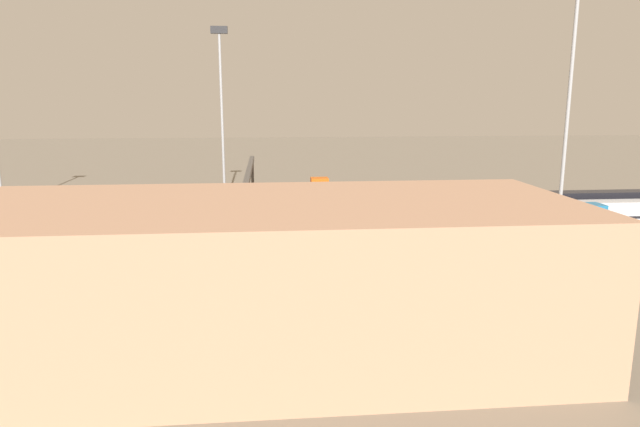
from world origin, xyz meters
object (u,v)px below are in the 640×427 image
(train_on_track_4, at_px, (293,220))
(train_on_track_2, at_px, (276,206))
(light_mast_1, at_px, (570,91))
(train_on_track_5, at_px, (363,226))
(signal_gantry, at_px, (249,176))
(train_on_track_3, at_px, (297,212))
(maintenance_shed, at_px, (270,278))
(light_mast_0, at_px, (221,96))
(train_on_track_0, at_px, (335,194))

(train_on_track_4, xyz_separation_m, train_on_track_2, (2.11, -10.00, 0.16))
(light_mast_1, bearing_deg, train_on_track_2, -33.13)
(train_on_track_5, bearing_deg, light_mast_1, 162.51)
(train_on_track_2, distance_m, signal_gantry, 8.40)
(train_on_track_3, bearing_deg, light_mast_1, 150.98)
(signal_gantry, distance_m, maintenance_shed, 41.99)
(light_mast_1, xyz_separation_m, signal_gantry, (37.93, -17.20, -11.79))
(light_mast_0, xyz_separation_m, maintenance_shed, (-7.58, 58.99, -13.36))
(train_on_track_2, bearing_deg, train_on_track_3, 121.03)
(train_on_track_4, height_order, train_on_track_2, train_on_track_2)
(train_on_track_5, bearing_deg, train_on_track_3, -50.81)
(light_mast_1, height_order, signal_gantry, light_mast_1)
(light_mast_1, bearing_deg, train_on_track_4, -20.93)
(signal_gantry, bearing_deg, maintenance_shed, 93.60)
(train_on_track_0, relative_size, signal_gantry, 0.29)
(train_on_track_0, distance_m, light_mast_1, 43.51)
(train_on_track_3, xyz_separation_m, light_mast_0, (11.86, -17.12, 16.98))
(train_on_track_5, height_order, train_on_track_3, same)
(train_on_track_2, distance_m, maintenance_shed, 47.01)
(train_on_track_0, bearing_deg, signal_gantry, 46.33)
(train_on_track_5, relative_size, maintenance_shed, 1.50)
(train_on_track_0, distance_m, train_on_track_5, 25.01)
(light_mast_1, height_order, maintenance_shed, light_mast_1)
(train_on_track_5, relative_size, signal_gantry, 1.90)
(light_mast_0, xyz_separation_m, signal_gantry, (-4.94, 17.12, -11.40))
(train_on_track_2, bearing_deg, train_on_track_4, 101.94)
(light_mast_0, height_order, light_mast_1, light_mast_1)
(train_on_track_5, distance_m, maintenance_shed, 34.39)
(light_mast_1, bearing_deg, train_on_track_3, -29.02)
(train_on_track_2, bearing_deg, train_on_track_5, 126.65)
(train_on_track_3, height_order, maintenance_shed, maintenance_shed)
(train_on_track_0, height_order, train_on_track_3, train_on_track_0)
(maintenance_shed, bearing_deg, light_mast_0, -82.68)
(train_on_track_4, relative_size, train_on_track_5, 1.80)
(train_on_track_4, distance_m, maintenance_shed, 37.20)
(train_on_track_4, relative_size, train_on_track_3, 1.04)
(signal_gantry, bearing_deg, train_on_track_0, -133.67)
(train_on_track_3, xyz_separation_m, signal_gantry, (6.92, 0.00, 5.58))
(light_mast_0, height_order, signal_gantry, light_mast_0)
(light_mast_1, distance_m, maintenance_shed, 45.20)
(train_on_track_2, distance_m, light_mast_1, 44.15)
(train_on_track_5, distance_m, signal_gantry, 18.92)
(train_on_track_0, bearing_deg, light_mast_1, 126.24)
(train_on_track_3, height_order, light_mast_1, light_mast_1)
(train_on_track_0, relative_size, light_mast_0, 0.33)
(light_mast_0, relative_size, light_mast_1, 0.98)
(train_on_track_2, height_order, light_mast_1, light_mast_1)
(train_on_track_5, bearing_deg, train_on_track_4, -28.93)
(train_on_track_2, distance_m, light_mast_0, 22.60)
(train_on_track_3, distance_m, maintenance_shed, 42.24)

